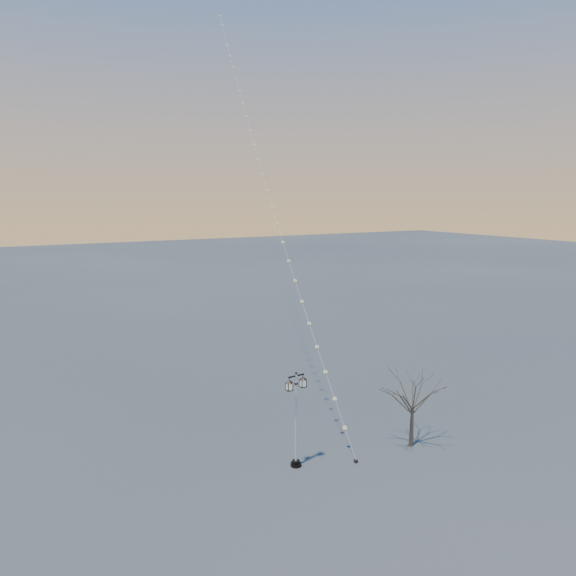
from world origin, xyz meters
TOP-DOWN VIEW (x-y plane):
  - ground at (0.00, 0.00)m, footprint 300.00×300.00m
  - street_lamp at (-1.01, 0.02)m, footprint 1.31×0.58m
  - bare_tree at (5.89, -1.22)m, footprint 2.56×2.56m
  - kite_train at (6.62, 18.88)m, footprint 9.92×40.86m

SIDE VIEW (x-z plane):
  - ground at x=0.00m, z-range 0.00..0.00m
  - street_lamp at x=-1.01m, z-range 0.28..5.46m
  - bare_tree at x=5.89m, z-range 0.83..5.08m
  - kite_train at x=6.62m, z-range -0.13..35.38m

